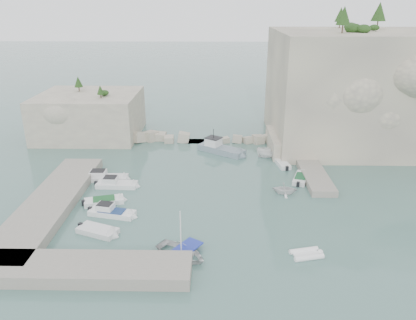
{
  "coord_description": "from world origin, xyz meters",
  "views": [
    {
      "loc": [
        0.92,
        -39.94,
        20.91
      ],
      "look_at": [
        0.0,
        6.0,
        3.0
      ],
      "focal_mm": 35.0,
      "sensor_mm": 36.0,
      "label": 1
    }
  ],
  "objects_px": {
    "inflatable_dinghy": "(306,256)",
    "tender_east_d": "(272,157)",
    "tender_east_a": "(284,194)",
    "work_boat": "(221,152)",
    "motorboat_b": "(117,187)",
    "tender_east_b": "(301,180)",
    "tender_east_c": "(282,165)",
    "motorboat_e": "(98,233)",
    "rowboat": "(181,256)",
    "motorboat_c": "(104,203)",
    "motorboat_a": "(105,180)",
    "motorboat_d": "(112,215)"
  },
  "relations": [
    {
      "from": "inflatable_dinghy",
      "to": "tender_east_d",
      "type": "distance_m",
      "value": 24.46
    },
    {
      "from": "tender_east_a",
      "to": "work_boat",
      "type": "distance_m",
      "value": 15.61
    },
    {
      "from": "motorboat_b",
      "to": "inflatable_dinghy",
      "type": "xyz_separation_m",
      "value": [
        20.04,
        -13.99,
        0.0
      ]
    },
    {
      "from": "tender_east_b",
      "to": "tender_east_c",
      "type": "height_order",
      "value": "same"
    },
    {
      "from": "motorboat_e",
      "to": "rowboat",
      "type": "relative_size",
      "value": 0.88
    },
    {
      "from": "motorboat_c",
      "to": "work_boat",
      "type": "height_order",
      "value": "work_boat"
    },
    {
      "from": "motorboat_b",
      "to": "tender_east_a",
      "type": "height_order",
      "value": "tender_east_a"
    },
    {
      "from": "motorboat_a",
      "to": "rowboat",
      "type": "distance_m",
      "value": 19.61
    },
    {
      "from": "motorboat_b",
      "to": "tender_east_b",
      "type": "relative_size",
      "value": 1.2
    },
    {
      "from": "motorboat_d",
      "to": "rowboat",
      "type": "relative_size",
      "value": 1.09
    },
    {
      "from": "motorboat_a",
      "to": "tender_east_b",
      "type": "distance_m",
      "value": 24.63
    },
    {
      "from": "motorboat_c",
      "to": "inflatable_dinghy",
      "type": "bearing_deg",
      "value": -41.46
    },
    {
      "from": "motorboat_e",
      "to": "inflatable_dinghy",
      "type": "height_order",
      "value": "motorboat_e"
    },
    {
      "from": "motorboat_c",
      "to": "tender_east_d",
      "type": "relative_size",
      "value": 1.04
    },
    {
      "from": "motorboat_b",
      "to": "tender_east_b",
      "type": "distance_m",
      "value": 22.83
    },
    {
      "from": "motorboat_e",
      "to": "work_boat",
      "type": "height_order",
      "value": "work_boat"
    },
    {
      "from": "motorboat_c",
      "to": "tender_east_b",
      "type": "height_order",
      "value": "same"
    },
    {
      "from": "motorboat_c",
      "to": "inflatable_dinghy",
      "type": "xyz_separation_m",
      "value": [
        20.48,
        -9.66,
        0.0
      ]
    },
    {
      "from": "motorboat_a",
      "to": "tender_east_b",
      "type": "height_order",
      "value": "motorboat_a"
    },
    {
      "from": "motorboat_c",
      "to": "rowboat",
      "type": "bearing_deg",
      "value": -62.75
    },
    {
      "from": "rowboat",
      "to": "tender_east_a",
      "type": "xyz_separation_m",
      "value": [
        11.05,
        12.77,
        0.0
      ]
    },
    {
      "from": "inflatable_dinghy",
      "to": "work_boat",
      "type": "height_order",
      "value": "work_boat"
    },
    {
      "from": "inflatable_dinghy",
      "to": "motorboat_e",
      "type": "bearing_deg",
      "value": 156.42
    },
    {
      "from": "tender_east_a",
      "to": "work_boat",
      "type": "height_order",
      "value": "work_boat"
    },
    {
      "from": "motorboat_c",
      "to": "tender_east_a",
      "type": "distance_m",
      "value": 20.68
    },
    {
      "from": "motorboat_e",
      "to": "tender_east_c",
      "type": "relative_size",
      "value": 1.01
    },
    {
      "from": "motorboat_c",
      "to": "tender_east_d",
      "type": "bearing_deg",
      "value": 19.58
    },
    {
      "from": "motorboat_b",
      "to": "work_boat",
      "type": "bearing_deg",
      "value": 45.86
    },
    {
      "from": "motorboat_b",
      "to": "tender_east_d",
      "type": "distance_m",
      "value": 22.66
    },
    {
      "from": "motorboat_a",
      "to": "motorboat_b",
      "type": "height_order",
      "value": "same"
    },
    {
      "from": "motorboat_e",
      "to": "inflatable_dinghy",
      "type": "bearing_deg",
      "value": 11.61
    },
    {
      "from": "rowboat",
      "to": "motorboat_d",
      "type": "bearing_deg",
      "value": 81.81
    },
    {
      "from": "tender_east_a",
      "to": "tender_east_d",
      "type": "height_order",
      "value": "tender_east_d"
    },
    {
      "from": "motorboat_d",
      "to": "tender_east_c",
      "type": "relative_size",
      "value": 1.26
    },
    {
      "from": "motorboat_a",
      "to": "motorboat_b",
      "type": "distance_m",
      "value": 2.77
    },
    {
      "from": "inflatable_dinghy",
      "to": "tender_east_d",
      "type": "height_order",
      "value": "tender_east_d"
    },
    {
      "from": "motorboat_b",
      "to": "inflatable_dinghy",
      "type": "distance_m",
      "value": 24.44
    },
    {
      "from": "motorboat_a",
      "to": "tender_east_a",
      "type": "relative_size",
      "value": 2.13
    },
    {
      "from": "motorboat_b",
      "to": "tender_east_b",
      "type": "bearing_deg",
      "value": 8.02
    },
    {
      "from": "motorboat_c",
      "to": "motorboat_e",
      "type": "distance_m",
      "value": 6.35
    },
    {
      "from": "motorboat_e",
      "to": "work_boat",
      "type": "distance_m",
      "value": 25.98
    },
    {
      "from": "rowboat",
      "to": "work_boat",
      "type": "distance_m",
      "value": 26.88
    },
    {
      "from": "tender_east_a",
      "to": "work_boat",
      "type": "bearing_deg",
      "value": 34.61
    },
    {
      "from": "tender_east_a",
      "to": "motorboat_d",
      "type": "bearing_deg",
      "value": 113.36
    },
    {
      "from": "inflatable_dinghy",
      "to": "tender_east_c",
      "type": "distance_m",
      "value": 21.44
    },
    {
      "from": "motorboat_a",
      "to": "tender_east_b",
      "type": "xyz_separation_m",
      "value": [
        24.63,
        0.4,
        0.0
      ]
    },
    {
      "from": "motorboat_b",
      "to": "tender_east_d",
      "type": "bearing_deg",
      "value": 29.52
    },
    {
      "from": "motorboat_a",
      "to": "rowboat",
      "type": "relative_size",
      "value": 1.25
    },
    {
      "from": "motorboat_e",
      "to": "work_boat",
      "type": "xyz_separation_m",
      "value": [
        12.24,
        22.92,
        0.0
      ]
    },
    {
      "from": "rowboat",
      "to": "motorboat_a",
      "type": "bearing_deg",
      "value": 68.24
    }
  ]
}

